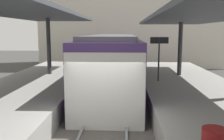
{
  "coord_description": "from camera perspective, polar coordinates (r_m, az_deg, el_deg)",
  "views": [
    {
      "loc": [
        0.65,
        -6.84,
        3.44
      ],
      "look_at": [
        -0.03,
        6.47,
        1.44
      ],
      "focal_mm": 40.34,
      "sensor_mm": 36.0,
      "label": 1
    }
  ],
  "objects": [
    {
      "name": "station_building_backdrop",
      "position": [
        26.92,
        4.49,
        12.9
      ],
      "size": [
        18.0,
        6.0,
        11.0
      ],
      "primitive_type": "cube",
      "color": "beige",
      "rests_on": "ground_plane"
    },
    {
      "name": "platform_sign",
      "position": [
        12.74,
        10.62,
        4.72
      ],
      "size": [
        0.9,
        0.08,
        2.21
      ],
      "color": "#262628",
      "rests_on": "platform_right"
    },
    {
      "name": "commuter_train",
      "position": [
        14.5,
        0.33,
        1.76
      ],
      "size": [
        2.78,
        12.87,
        3.1
      ],
      "color": "#472D6B",
      "rests_on": "track_ballast"
    }
  ]
}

